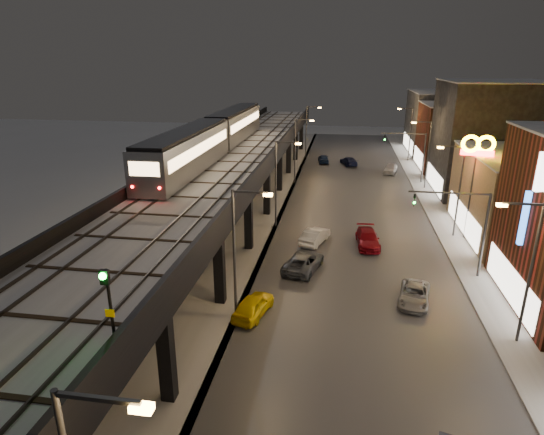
{
  "coord_description": "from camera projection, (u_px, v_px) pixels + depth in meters",
  "views": [
    {
      "loc": [
        5.84,
        -12.97,
        16.45
      ],
      "look_at": [
        0.7,
        19.66,
        5.0
      ],
      "focal_mm": 30.0,
      "sensor_mm": 36.0,
      "label": 1
    }
  ],
  "objects": [
    {
      "name": "viaduct_parapet_far",
      "position": [
        186.0,
        157.0,
        47.5
      ],
      "size": [
        0.3,
        100.0,
        1.1
      ],
      "primitive_type": "cube",
      "color": "black",
      "rests_on": "elevated_viaduct"
    },
    {
      "name": "sidewalk_right",
      "position": [
        450.0,
        223.0,
        48.42
      ],
      "size": [
        4.0,
        120.0,
        0.14
      ],
      "primitive_type": "cube",
      "color": "#9FA1A8",
      "rests_on": "ground"
    },
    {
      "name": "car_onc_white",
      "position": [
        368.0,
        239.0,
        42.25
      ],
      "size": [
        2.32,
        5.01,
        1.42
      ],
      "primitive_type": "imported",
      "rotation": [
        0.0,
        0.0,
        0.07
      ],
      "color": "maroon",
      "rests_on": "ground"
    },
    {
      "name": "sign_carwash",
      "position": [
        533.0,
        228.0,
        29.97
      ],
      "size": [
        1.63,
        0.35,
        8.47
      ],
      "color": "#38383A",
      "rests_on": "ground"
    },
    {
      "name": "building_f",
      "position": [
        444.0,
        123.0,
        83.93
      ],
      "size": [
        12.2,
        16.2,
        11.16
      ],
      "color": "#434343",
      "rests_on": "ground"
    },
    {
      "name": "streetlight_left_3",
      "position": [
        297.0,
        147.0,
        62.44
      ],
      "size": [
        2.57,
        0.28,
        9.0
      ],
      "color": "#38383A",
      "rests_on": "ground"
    },
    {
      "name": "streetlight_left_2",
      "position": [
        278.0,
        178.0,
        45.64
      ],
      "size": [
        2.57,
        0.28,
        9.0
      ],
      "color": "#38383A",
      "rests_on": "ground"
    },
    {
      "name": "car_mid_silver",
      "position": [
        303.0,
        262.0,
        37.39
      ],
      "size": [
        3.53,
        5.55,
        1.43
      ],
      "primitive_type": "imported",
      "rotation": [
        0.0,
        0.0,
        2.9
      ],
      "color": "#484D56",
      "rests_on": "ground"
    },
    {
      "name": "viaduct_parapet_streetside",
      "position": [
        268.0,
        160.0,
        46.22
      ],
      "size": [
        0.3,
        100.0,
        1.1
      ],
      "primitive_type": "cube",
      "color": "black",
      "rests_on": "elevated_viaduct"
    },
    {
      "name": "streetlight_right_2",
      "position": [
        457.0,
        185.0,
        43.11
      ],
      "size": [
        2.56,
        0.28,
        9.0
      ],
      "color": "#38383A",
      "rests_on": "ground"
    },
    {
      "name": "viaduct_trackbed",
      "position": [
        227.0,
        163.0,
        46.99
      ],
      "size": [
        8.4,
        100.0,
        0.32
      ],
      "color": "#B2B7C1",
      "rests_on": "elevated_viaduct"
    },
    {
      "name": "rail_signal",
      "position": [
        107.0,
        292.0,
        15.96
      ],
      "size": [
        0.35,
        0.43,
        2.99
      ],
      "color": "black",
      "rests_on": "viaduct_trackbed"
    },
    {
      "name": "car_onc_red",
      "position": [
        391.0,
        169.0,
        69.62
      ],
      "size": [
        2.65,
        4.57,
        1.46
      ],
      "primitive_type": "imported",
      "rotation": [
        0.0,
        0.0,
        -0.23
      ],
      "color": "silver",
      "rests_on": "ground"
    },
    {
      "name": "building_d",
      "position": [
        489.0,
        139.0,
        57.31
      ],
      "size": [
        12.2,
        13.2,
        14.16
      ],
      "color": "#232328",
      "rests_on": "ground"
    },
    {
      "name": "car_near_white",
      "position": [
        315.0,
        236.0,
        42.84
      ],
      "size": [
        2.84,
        4.73,
        1.47
      ],
      "primitive_type": "imported",
      "rotation": [
        0.0,
        0.0,
        2.83
      ],
      "color": "white",
      "rests_on": "ground"
    },
    {
      "name": "car_far_white",
      "position": [
        324.0,
        159.0,
        76.75
      ],
      "size": [
        2.12,
        4.21,
        1.37
      ],
      "primitive_type": "imported",
      "rotation": [
        0.0,
        0.0,
        3.27
      ],
      "color": "#122144",
      "rests_on": "ground"
    },
    {
      "name": "car_mid_dark",
      "position": [
        349.0,
        161.0,
        74.93
      ],
      "size": [
        3.25,
        4.97,
        1.34
      ],
      "primitive_type": "imported",
      "rotation": [
        0.0,
        0.0,
        3.47
      ],
      "color": "#101538",
      "rests_on": "ground"
    },
    {
      "name": "under_viaduct_pavement",
      "position": [
        235.0,
        212.0,
        51.89
      ],
      "size": [
        11.0,
        120.0,
        0.06
      ],
      "primitive_type": "cube",
      "color": "#9FA1A8",
      "rests_on": "ground"
    },
    {
      "name": "streetlight_right_4",
      "position": [
        409.0,
        131.0,
        76.71
      ],
      "size": [
        2.56,
        0.28,
        9.0
      ],
      "color": "#38383A",
      "rests_on": "ground"
    },
    {
      "name": "streetlight_right_1",
      "position": [
        527.0,
        265.0,
        26.31
      ],
      "size": [
        2.56,
        0.28,
        9.0
      ],
      "color": "#38383A",
      "rests_on": "ground"
    },
    {
      "name": "streetlight_left_4",
      "position": [
        308.0,
        128.0,
        79.24
      ],
      "size": [
        2.57,
        0.28,
        9.0
      ],
      "color": "#38383A",
      "rests_on": "ground"
    },
    {
      "name": "sign_mcdonalds",
      "position": [
        477.0,
        155.0,
        41.66
      ],
      "size": [
        3.0,
        0.65,
        10.07
      ],
      "color": "#38383A",
      "rests_on": "ground"
    },
    {
      "name": "car_taxi",
      "position": [
        253.0,
        306.0,
        30.72
      ],
      "size": [
        2.59,
        4.47,
        1.43
      ],
      "primitive_type": "imported",
      "rotation": [
        0.0,
        0.0,
        2.92
      ],
      "color": "#E4C206",
      "rests_on": "ground"
    },
    {
      "name": "traffic_light_rig_b",
      "position": [
        416.0,
        151.0,
        63.08
      ],
      "size": [
        6.1,
        0.34,
        7.0
      ],
      "color": "#38383A",
      "rests_on": "ground"
    },
    {
      "name": "streetlight_left_1",
      "position": [
        238.0,
        247.0,
        28.83
      ],
      "size": [
        2.57,
        0.28,
        9.0
      ],
      "color": "#38383A",
      "rests_on": "ground"
    },
    {
      "name": "elevated_viaduct",
      "position": [
        227.0,
        171.0,
        47.12
      ],
      "size": [
        9.0,
        100.0,
        6.3
      ],
      "color": "black",
      "rests_on": "ground"
    },
    {
      "name": "building_c",
      "position": [
        533.0,
        197.0,
        43.36
      ],
      "size": [
        12.2,
        15.2,
        8.16
      ],
      "color": "#846C50",
      "rests_on": "ground"
    },
    {
      "name": "car_onc_dark",
      "position": [
        414.0,
        295.0,
        32.35
      ],
      "size": [
        2.81,
        4.68,
        1.22
      ],
      "primitive_type": "imported",
      "rotation": [
        0.0,
        0.0,
        -0.19
      ],
      "color": "gray",
      "rests_on": "ground"
    },
    {
      "name": "building_e",
      "position": [
        461.0,
        137.0,
        71.03
      ],
      "size": [
        12.2,
        12.2,
        10.16
      ],
      "color": "maroon",
      "rests_on": "ground"
    },
    {
      "name": "streetlight_right_3",
      "position": [
        426.0,
        150.0,
        59.91
      ],
      "size": [
        2.56,
        0.28,
        9.0
      ],
      "color": "#38383A",
      "rests_on": "ground"
    },
    {
      "name": "subway_train",
      "position": [
        215.0,
        135.0,
        51.18
      ],
      "size": [
        3.18,
        38.28,
        3.8
      ],
      "color": "gray",
      "rests_on": "viaduct_trackbed"
    },
    {
      "name": "road_surface",
      "position": [
        355.0,
        218.0,
        49.91
      ],
      "size": [
        17.0,
        120.0,
        0.06
      ],
      "primitive_type": "cube",
      "color": "#46474D",
      "rests_on": "ground"
    },
    {
      "name": "traffic_light_rig_a",
      "position": [
        470.0,
        224.0,
        35.08
      ],
      "size": [
        6.1,
        0.34,
        7.0
      ],
      "color": "#38383A",
      "rests_on": "ground"
    }
  ]
}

